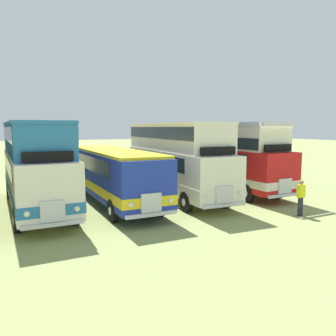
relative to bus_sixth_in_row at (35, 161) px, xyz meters
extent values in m
cube|color=silver|center=(0.01, -0.12, -0.77)|extent=(2.96, 11.05, 2.30)
cube|color=teal|center=(0.01, -0.12, -1.37)|extent=(3.00, 11.09, 0.44)
cube|color=#19232D|center=(-0.01, 0.28, -0.17)|extent=(2.89, 8.66, 0.76)
cube|color=#19232D|center=(0.23, -5.53, -0.12)|extent=(2.20, 0.19, 0.90)
cube|color=silver|center=(0.24, -5.64, -1.37)|extent=(0.90, 0.16, 0.80)
cube|color=silver|center=(0.24, -5.67, -1.87)|extent=(2.30, 0.24, 0.16)
sphere|color=#EAEACC|center=(1.14, -5.62, -1.37)|extent=(0.22, 0.22, 0.22)
sphere|color=#EAEACC|center=(-0.66, -5.69, -1.37)|extent=(0.22, 0.22, 0.22)
cube|color=teal|center=(-0.01, 0.13, 1.13)|extent=(2.82, 10.15, 1.50)
cube|color=teal|center=(-0.01, 0.13, 1.95)|extent=(2.89, 10.25, 0.14)
cube|color=#19232D|center=(-0.01, 0.13, 1.43)|extent=(2.86, 10.05, 0.68)
cube|color=black|center=(0.21, -5.04, 0.63)|extent=(1.90, 0.20, 0.40)
cylinder|color=black|center=(1.32, -3.95, -1.95)|extent=(0.32, 1.05, 1.04)
cylinder|color=silver|center=(1.47, -3.94, -1.95)|extent=(0.04, 0.36, 0.36)
cylinder|color=black|center=(-0.98, -4.04, -1.95)|extent=(0.32, 1.05, 1.04)
cylinder|color=silver|center=(-1.13, -4.05, -1.95)|extent=(0.04, 0.36, 0.36)
cylinder|color=black|center=(1.00, 3.60, -1.95)|extent=(0.32, 1.05, 1.04)
cylinder|color=silver|center=(1.15, 3.61, -1.95)|extent=(0.04, 0.36, 0.36)
cylinder|color=black|center=(-1.30, 3.51, -1.95)|extent=(0.32, 1.05, 1.04)
cylinder|color=silver|center=(-1.45, 3.50, -1.95)|extent=(0.04, 0.36, 0.36)
cube|color=#1E339E|center=(3.99, -0.21, -0.77)|extent=(2.79, 11.16, 2.30)
cube|color=yellow|center=(3.99, -0.21, -1.37)|extent=(2.83, 11.20, 0.44)
cube|color=#19232D|center=(3.98, 0.19, -0.17)|extent=(2.76, 8.76, 0.76)
cube|color=#19232D|center=(4.13, -5.69, -0.12)|extent=(2.20, 0.16, 0.90)
cube|color=silver|center=(4.14, -5.80, -1.37)|extent=(0.90, 0.14, 0.80)
cube|color=silver|center=(4.14, -5.83, -1.87)|extent=(2.30, 0.20, 0.16)
sphere|color=#EAEACC|center=(5.04, -5.79, -1.37)|extent=(0.22, 0.22, 0.22)
sphere|color=#EAEACC|center=(3.24, -5.84, -1.37)|extent=(0.22, 0.22, 0.22)
cube|color=yellow|center=(3.99, -0.21, 0.45)|extent=(2.74, 10.76, 0.14)
cylinder|color=black|center=(5.24, -4.12, -1.95)|extent=(0.31, 1.05, 1.04)
cylinder|color=silver|center=(5.39, -4.12, -1.95)|extent=(0.03, 0.36, 0.36)
cylinder|color=black|center=(2.94, -4.18, -1.95)|extent=(0.31, 1.05, 1.04)
cylinder|color=silver|center=(2.79, -4.19, -1.95)|extent=(0.03, 0.36, 0.36)
cylinder|color=black|center=(5.04, 3.57, -1.95)|extent=(0.31, 1.05, 1.04)
cylinder|color=silver|center=(5.19, 3.58, -1.95)|extent=(0.03, 0.36, 0.36)
cylinder|color=black|center=(2.74, 3.51, -1.95)|extent=(0.31, 1.05, 1.04)
cylinder|color=silver|center=(2.59, 3.51, -1.95)|extent=(0.03, 0.36, 0.36)
cube|color=silver|center=(7.98, -0.22, -0.77)|extent=(2.70, 10.73, 2.30)
cube|color=silver|center=(7.98, -0.22, -1.37)|extent=(2.74, 10.78, 0.44)
cube|color=#19232D|center=(7.98, 0.18, -0.17)|extent=(2.69, 8.34, 0.76)
cube|color=#19232D|center=(7.88, -5.51, -0.12)|extent=(2.20, 0.14, 0.90)
cube|color=silver|center=(7.87, -5.62, -1.37)|extent=(0.90, 0.14, 0.80)
cube|color=silver|center=(7.87, -5.65, -1.87)|extent=(2.30, 0.18, 0.16)
sphere|color=#EAEACC|center=(8.77, -5.64, -1.37)|extent=(0.22, 0.22, 0.22)
sphere|color=#EAEACC|center=(6.97, -5.61, -1.37)|extent=(0.22, 0.22, 0.22)
cube|color=silver|center=(7.98, 0.03, 1.13)|extent=(2.59, 9.83, 1.50)
cube|color=silver|center=(7.98, 0.03, 1.95)|extent=(2.65, 9.93, 0.14)
cube|color=#19232D|center=(7.98, 0.03, 1.43)|extent=(2.62, 9.73, 0.68)
cube|color=black|center=(7.89, -5.02, 0.63)|extent=(1.90, 0.16, 0.40)
cylinder|color=black|center=(9.06, -3.99, -1.95)|extent=(0.30, 1.05, 1.04)
cylinder|color=silver|center=(9.21, -3.99, -1.95)|extent=(0.03, 0.36, 0.36)
cylinder|color=black|center=(6.76, -3.95, -1.95)|extent=(0.30, 1.05, 1.04)
cylinder|color=silver|center=(6.61, -3.94, -1.95)|extent=(0.03, 0.36, 0.36)
cylinder|color=black|center=(9.19, 3.30, -1.95)|extent=(0.30, 1.05, 1.04)
cylinder|color=silver|center=(9.34, 3.30, -1.95)|extent=(0.03, 0.36, 0.36)
cylinder|color=black|center=(6.89, 3.34, -1.95)|extent=(0.30, 1.05, 1.04)
cylinder|color=silver|center=(6.74, 3.35, -1.95)|extent=(0.03, 0.36, 0.36)
cube|color=red|center=(11.96, -0.06, -0.77)|extent=(2.92, 9.83, 2.30)
cube|color=silver|center=(11.96, -0.06, -1.37)|extent=(2.96, 9.87, 0.44)
cube|color=#19232D|center=(11.94, 0.34, -0.17)|extent=(2.85, 7.43, 0.76)
cube|color=#19232D|center=(12.17, -4.86, -0.12)|extent=(2.20, 0.20, 0.90)
cube|color=silver|center=(12.18, -4.97, -1.37)|extent=(0.90, 0.16, 0.80)
cube|color=silver|center=(12.18, -5.00, -1.87)|extent=(2.30, 0.24, 0.16)
sphere|color=#EAEACC|center=(13.08, -4.94, -1.37)|extent=(0.22, 0.22, 0.22)
sphere|color=#EAEACC|center=(11.28, -5.02, -1.37)|extent=(0.22, 0.22, 0.22)
cube|color=silver|center=(11.95, 0.19, 1.13)|extent=(2.78, 8.92, 1.50)
cube|color=silver|center=(12.15, -4.42, 1.93)|extent=(2.40, 0.20, 0.24)
cube|color=silver|center=(11.78, 4.10, 1.93)|extent=(2.40, 0.20, 0.24)
cube|color=silver|center=(13.15, 0.24, 1.93)|extent=(0.49, 8.82, 0.24)
cube|color=silver|center=(10.75, 0.14, 1.93)|extent=(0.49, 8.82, 0.24)
cube|color=#19232D|center=(11.95, 0.19, 0.83)|extent=(2.82, 8.83, 0.64)
cube|color=black|center=(12.15, -4.37, 0.63)|extent=(1.90, 0.20, 0.40)
cylinder|color=black|center=(13.25, -3.27, -1.95)|extent=(0.33, 1.05, 1.04)
cylinder|color=silver|center=(13.40, -3.26, -1.95)|extent=(0.04, 0.36, 0.36)
cylinder|color=black|center=(10.96, -3.37, -1.95)|extent=(0.33, 1.05, 1.04)
cylinder|color=silver|center=(10.81, -3.38, -1.95)|extent=(0.04, 0.36, 0.36)
cylinder|color=black|center=(12.98, 3.05, -1.95)|extent=(0.33, 1.05, 1.04)
cylinder|color=silver|center=(13.13, 3.06, -1.95)|extent=(0.04, 0.36, 0.36)
cylinder|color=black|center=(10.68, 2.95, -1.95)|extent=(0.33, 1.05, 1.04)
cylinder|color=silver|center=(10.53, 2.94, -1.95)|extent=(0.04, 0.36, 0.36)
cylinder|color=#23232D|center=(11.40, -6.85, -2.02)|extent=(0.24, 0.24, 0.90)
cube|color=yellow|center=(11.40, -6.85, -1.27)|extent=(0.36, 0.22, 0.60)
sphere|color=#9E7051|center=(11.40, -6.85, -0.85)|extent=(0.22, 0.22, 0.22)
camera|label=1|loc=(-1.04, -18.79, 1.74)|focal=36.60mm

